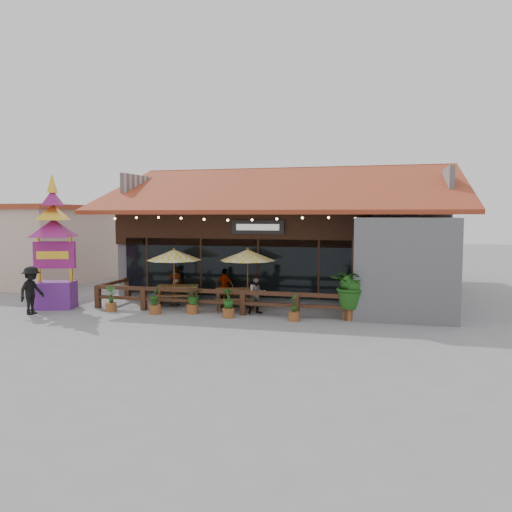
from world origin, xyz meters
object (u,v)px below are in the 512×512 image
(umbrella_right, at_px, (248,255))
(pedestrian, at_px, (32,290))
(picnic_table_right, at_px, (237,295))
(thai_sign_tower, at_px, (54,232))
(picnic_table_left, at_px, (178,292))
(tropical_plant, at_px, (351,286))
(umbrella_left, at_px, (174,255))

(umbrella_right, distance_m, pedestrian, 8.21)
(pedestrian, bearing_deg, picnic_table_right, -66.49)
(pedestrian, bearing_deg, thai_sign_tower, -2.52)
(pedestrian, bearing_deg, picnic_table_left, -53.53)
(tropical_plant, xyz_separation_m, pedestrian, (-11.58, -1.92, -0.30))
(umbrella_right, xyz_separation_m, tropical_plant, (4.12, -1.30, -0.90))
(picnic_table_left, height_order, pedestrian, pedestrian)
(umbrella_left, relative_size, thai_sign_tower, 0.49)
(thai_sign_tower, xyz_separation_m, pedestrian, (-0.09, -1.29, -2.14))
(picnic_table_right, distance_m, tropical_plant, 4.63)
(umbrella_left, distance_m, picnic_table_right, 3.05)
(umbrella_right, relative_size, tropical_plant, 1.20)
(picnic_table_left, bearing_deg, tropical_plant, -9.97)
(tropical_plant, relative_size, pedestrian, 1.17)
(picnic_table_left, distance_m, tropical_plant, 7.21)
(picnic_table_right, xyz_separation_m, pedestrian, (-7.10, -2.89, 0.36))
(picnic_table_left, distance_m, picnic_table_right, 2.61)
(umbrella_left, bearing_deg, pedestrian, -147.23)
(thai_sign_tower, relative_size, pedestrian, 3.21)
(picnic_table_left, xyz_separation_m, tropical_plant, (7.08, -1.24, 0.66))
(picnic_table_right, bearing_deg, tropical_plant, -12.21)
(picnic_table_left, relative_size, thai_sign_tower, 0.35)
(umbrella_right, relative_size, picnic_table_right, 1.25)
(umbrella_left, distance_m, tropical_plant, 7.23)
(umbrella_right, height_order, tropical_plant, umbrella_right)
(umbrella_left, relative_size, pedestrian, 1.58)
(umbrella_right, xyz_separation_m, pedestrian, (-7.46, -3.22, -1.20))
(umbrella_left, xyz_separation_m, pedestrian, (-4.47, -2.88, -1.18))
(tropical_plant, bearing_deg, umbrella_right, 162.48)
(picnic_table_left, height_order, picnic_table_right, picnic_table_left)
(thai_sign_tower, bearing_deg, picnic_table_right, 12.86)
(umbrella_left, relative_size, tropical_plant, 1.35)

